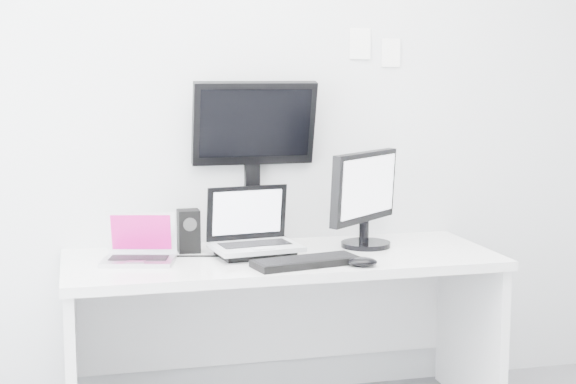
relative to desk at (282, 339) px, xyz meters
name	(u,v)px	position (x,y,z in m)	size (l,w,h in m)	color
back_wall	(264,104)	(0.00, 0.35, 0.99)	(3.60, 3.60, 0.00)	silver
desk	(282,339)	(0.00, 0.00, 0.00)	(1.80, 0.70, 0.73)	silver
macbook	(138,237)	(-0.60, 0.00, 0.47)	(0.28, 0.21, 0.21)	#ADADB2
speaker	(189,231)	(-0.37, 0.16, 0.46)	(0.09, 0.09, 0.18)	black
dell_laptop	(256,222)	(-0.11, 0.01, 0.51)	(0.35, 0.27, 0.29)	#B2B5BA
rear_monitor	(253,160)	(-0.06, 0.31, 0.74)	(0.55, 0.20, 0.74)	black
samsung_monitor	(366,198)	(0.40, 0.08, 0.58)	(0.47, 0.22, 0.44)	black
keyboard	(306,262)	(0.05, -0.21, 0.38)	(0.43, 0.15, 0.03)	black
mouse	(363,262)	(0.26, -0.28, 0.38)	(0.12, 0.07, 0.04)	black
wall_note_0	(360,44)	(0.45, 0.34, 1.26)	(0.10, 0.00, 0.14)	white
wall_note_1	(391,53)	(0.60, 0.34, 1.22)	(0.09, 0.00, 0.13)	white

